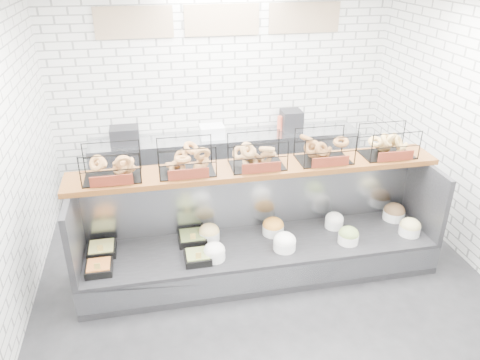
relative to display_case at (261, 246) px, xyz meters
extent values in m
plane|color=black|center=(-0.02, -0.35, -0.33)|extent=(5.50, 5.50, 0.00)
cube|color=white|center=(-0.02, 2.40, 1.17)|extent=(5.00, 0.02, 3.00)
cube|color=white|center=(-0.02, -0.35, 2.67)|extent=(5.00, 5.50, 0.02)
cube|color=tan|center=(-1.22, 2.37, 2.17)|extent=(1.05, 0.03, 0.42)
cube|color=tan|center=(-0.02, 2.37, 2.17)|extent=(1.05, 0.03, 0.42)
cube|color=tan|center=(1.18, 2.37, 2.17)|extent=(1.05, 0.03, 0.42)
cube|color=black|center=(-0.02, -0.05, -0.13)|extent=(4.00, 0.90, 0.40)
cube|color=#93969B|center=(-0.02, -0.48, -0.11)|extent=(4.00, 0.03, 0.28)
cube|color=#93969B|center=(-0.02, 0.36, 0.47)|extent=(4.00, 0.08, 0.80)
cube|color=black|center=(-1.99, -0.05, 0.47)|extent=(0.06, 0.90, 0.80)
cube|color=black|center=(1.95, -0.05, 0.47)|extent=(0.06, 0.90, 0.80)
cube|color=black|center=(-1.77, -0.23, 0.11)|extent=(0.27, 0.27, 0.08)
cube|color=#CC6D2B|center=(-1.77, -0.23, 0.15)|extent=(0.23, 0.23, 0.04)
cube|color=gold|center=(-1.77, -0.32, 0.20)|extent=(0.06, 0.01, 0.08)
cube|color=black|center=(-1.76, 0.11, 0.11)|extent=(0.30, 0.30, 0.08)
cube|color=#D2CE6B|center=(-1.76, 0.11, 0.15)|extent=(0.26, 0.26, 0.04)
cube|color=gold|center=(-1.76, 0.00, 0.20)|extent=(0.06, 0.01, 0.08)
cube|color=black|center=(-0.75, -0.24, 0.11)|extent=(0.28, 0.28, 0.08)
cube|color=olive|center=(-0.75, -0.24, 0.15)|extent=(0.24, 0.24, 0.04)
cube|color=gold|center=(-0.75, -0.34, 0.20)|extent=(0.06, 0.01, 0.08)
cube|color=black|center=(-0.77, 0.14, 0.11)|extent=(0.31, 0.31, 0.08)
cube|color=olive|center=(-0.77, 0.14, 0.15)|extent=(0.27, 0.27, 0.04)
cube|color=gold|center=(-0.77, 0.03, 0.20)|extent=(0.06, 0.01, 0.08)
cylinder|color=white|center=(-0.57, -0.24, 0.13)|extent=(0.23, 0.23, 0.11)
ellipsoid|color=white|center=(-0.57, -0.24, 0.19)|extent=(0.23, 0.23, 0.16)
cylinder|color=white|center=(-0.57, 0.14, 0.13)|extent=(0.24, 0.24, 0.11)
ellipsoid|color=#FBD680|center=(-0.57, 0.14, 0.19)|extent=(0.23, 0.23, 0.16)
cylinder|color=white|center=(0.22, -0.22, 0.13)|extent=(0.25, 0.25, 0.11)
ellipsoid|color=white|center=(0.22, -0.22, 0.19)|extent=(0.25, 0.25, 0.17)
cylinder|color=white|center=(0.18, 0.11, 0.13)|extent=(0.25, 0.25, 0.11)
ellipsoid|color=orange|center=(0.18, 0.11, 0.19)|extent=(0.25, 0.25, 0.17)
cylinder|color=white|center=(0.96, -0.24, 0.13)|extent=(0.23, 0.23, 0.11)
ellipsoid|color=olive|center=(0.96, -0.24, 0.19)|extent=(0.23, 0.23, 0.16)
cylinder|color=white|center=(0.93, 0.11, 0.13)|extent=(0.22, 0.22, 0.11)
ellipsoid|color=white|center=(0.93, 0.11, 0.19)|extent=(0.21, 0.21, 0.15)
cylinder|color=white|center=(1.73, -0.21, 0.13)|extent=(0.24, 0.24, 0.11)
ellipsoid|color=#CDBE7E|center=(1.73, -0.21, 0.19)|extent=(0.24, 0.24, 0.17)
cylinder|color=white|center=(1.72, 0.14, 0.13)|extent=(0.26, 0.26, 0.11)
ellipsoid|color=brown|center=(1.72, 0.14, 0.19)|extent=(0.26, 0.26, 0.18)
cube|color=#502B11|center=(-0.02, 0.17, 0.90)|extent=(4.10, 0.50, 0.06)
cube|color=black|center=(-1.55, 0.17, 1.10)|extent=(0.60, 0.38, 0.34)
cube|color=#591D10|center=(-1.55, -0.03, 1.00)|extent=(0.42, 0.02, 0.11)
cube|color=black|center=(-0.78, 0.17, 1.10)|extent=(0.60, 0.38, 0.34)
cube|color=#591D10|center=(-0.78, -0.03, 1.00)|extent=(0.42, 0.02, 0.11)
cube|color=black|center=(-0.02, 0.17, 1.10)|extent=(0.60, 0.38, 0.34)
cube|color=#591D10|center=(-0.02, -0.03, 1.00)|extent=(0.42, 0.02, 0.11)
cube|color=black|center=(0.75, 0.17, 1.10)|extent=(0.60, 0.38, 0.34)
cube|color=#591D10|center=(0.75, -0.03, 1.00)|extent=(0.42, 0.02, 0.11)
cube|color=black|center=(1.52, 0.17, 1.10)|extent=(0.60, 0.38, 0.34)
cube|color=#591D10|center=(1.52, -0.03, 1.00)|extent=(0.42, 0.02, 0.11)
cube|color=#93969B|center=(-0.02, 2.08, 0.12)|extent=(4.00, 0.60, 0.90)
cube|color=black|center=(-1.49, 2.06, 0.69)|extent=(0.40, 0.30, 0.24)
cube|color=silver|center=(-0.25, 2.04, 0.66)|extent=(0.35, 0.28, 0.18)
cylinder|color=#C84C32|center=(0.81, 2.14, 0.68)|extent=(0.09, 0.09, 0.22)
cube|color=black|center=(0.99, 2.13, 0.72)|extent=(0.30, 0.30, 0.30)
camera|label=1|loc=(-1.12, -4.34, 3.08)|focal=35.00mm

